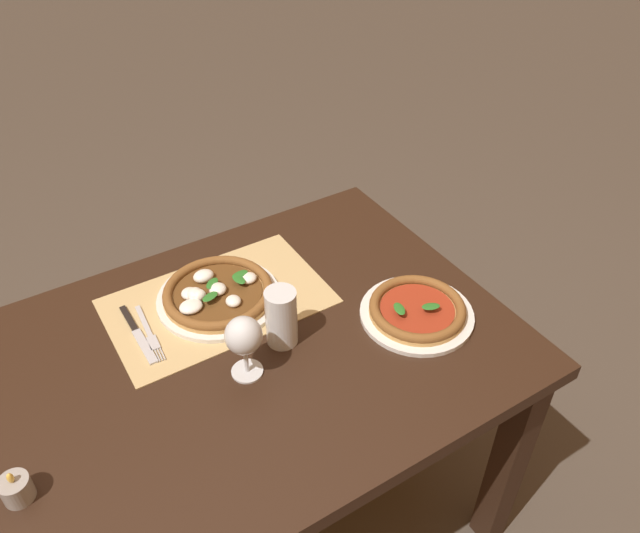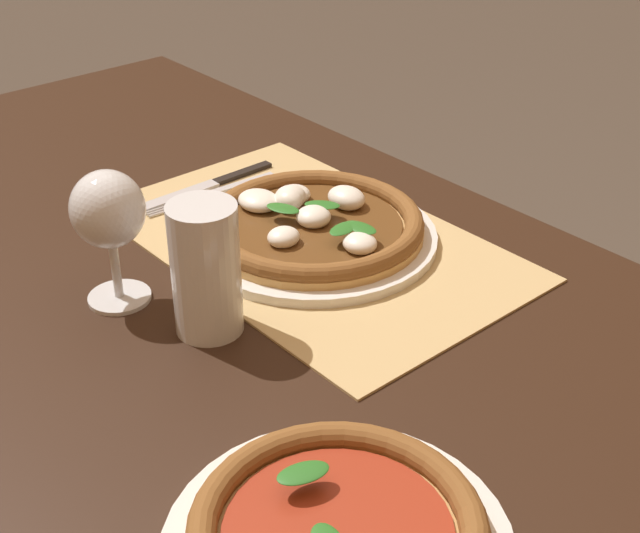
% 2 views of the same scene
% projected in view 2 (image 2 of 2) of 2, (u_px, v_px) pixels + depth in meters
% --- Properties ---
extents(dining_table, '(1.35, 0.88, 0.74)m').
position_uv_depth(dining_table, '(159.00, 336.00, 1.11)').
color(dining_table, black).
rests_on(dining_table, ground).
extents(paper_placemat, '(0.53, 0.33, 0.00)m').
position_uv_depth(paper_placemat, '(310.00, 241.00, 1.10)').
color(paper_placemat, tan).
rests_on(paper_placemat, dining_table).
extents(pizza_near, '(0.30, 0.30, 0.05)m').
position_uv_depth(pizza_near, '(313.00, 226.00, 1.09)').
color(pizza_near, silver).
rests_on(pizza_near, paper_placemat).
extents(wine_glass, '(0.08, 0.08, 0.16)m').
position_uv_depth(wine_glass, '(108.00, 215.00, 0.94)').
color(wine_glass, silver).
rests_on(wine_glass, dining_table).
extents(pint_glass, '(0.07, 0.07, 0.15)m').
position_uv_depth(pint_glass, '(206.00, 272.00, 0.91)').
color(pint_glass, silver).
rests_on(pint_glass, dining_table).
extents(fork, '(0.03, 0.20, 0.00)m').
position_uv_depth(fork, '(211.00, 194.00, 1.21)').
color(fork, '#B7B7BC').
rests_on(fork, paper_placemat).
extents(knife, '(0.02, 0.22, 0.01)m').
position_uv_depth(knife, '(208.00, 186.00, 1.23)').
color(knife, black).
rests_on(knife, paper_placemat).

